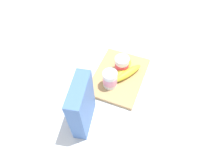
# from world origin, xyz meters

# --- Properties ---
(ground_plane) EXTENTS (2.40, 2.40, 0.00)m
(ground_plane) POSITION_xyz_m (0.00, 0.00, 0.00)
(ground_plane) COLOR silver
(cutting_board) EXTENTS (0.32, 0.24, 0.02)m
(cutting_board) POSITION_xyz_m (0.00, 0.00, 0.01)
(cutting_board) COLOR tan
(cutting_board) RESTS_ON ground_plane
(cereal_box) EXTENTS (0.18, 0.09, 0.25)m
(cereal_box) POSITION_xyz_m (-0.28, 0.06, 0.12)
(cereal_box) COLOR #4770B7
(cereal_box) RESTS_ON ground_plane
(yogurt_cup_front) EXTENTS (0.07, 0.07, 0.09)m
(yogurt_cup_front) POSITION_xyz_m (-0.07, 0.02, 0.06)
(yogurt_cup_front) COLOR white
(yogurt_cup_front) RESTS_ON cutting_board
(yogurt_cup_back) EXTENTS (0.07, 0.07, 0.08)m
(yogurt_cup_back) POSITION_xyz_m (0.04, 0.00, 0.06)
(yogurt_cup_back) COLOR white
(yogurt_cup_back) RESTS_ON cutting_board
(banana_bunch) EXTENTS (0.17, 0.12, 0.04)m
(banana_bunch) POSITION_xyz_m (0.02, -0.03, 0.04)
(banana_bunch) COLOR yellow
(banana_bunch) RESTS_ON cutting_board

